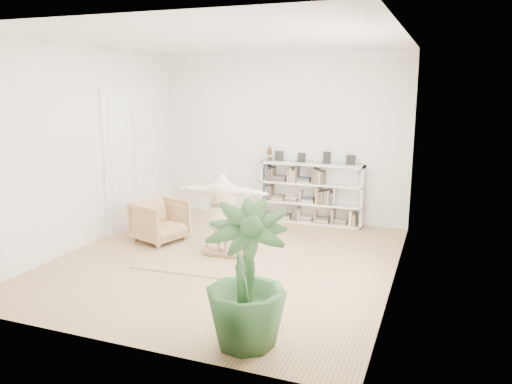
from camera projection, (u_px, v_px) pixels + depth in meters
floor at (226, 260)px, 8.46m from camera, size 6.00×6.00×0.00m
room_shell at (281, 56)px, 10.41m from camera, size 6.00×6.00×6.00m
doors at (131, 160)px, 10.30m from camera, size 0.09×1.78×2.92m
bookshelf at (311, 194)px, 10.64m from camera, size 2.20×0.35×1.64m
armchair at (160, 221)px, 9.42m from camera, size 1.09×1.07×0.79m
rug at (224, 256)px, 8.65m from camera, size 2.60×2.12×0.02m
rocker_board at (224, 252)px, 8.63m from camera, size 0.57×0.36×0.12m
person at (223, 210)px, 8.47m from camera, size 1.71×0.54×1.38m
houseplant at (246, 276)px, 5.54m from camera, size 1.16×1.16×1.65m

